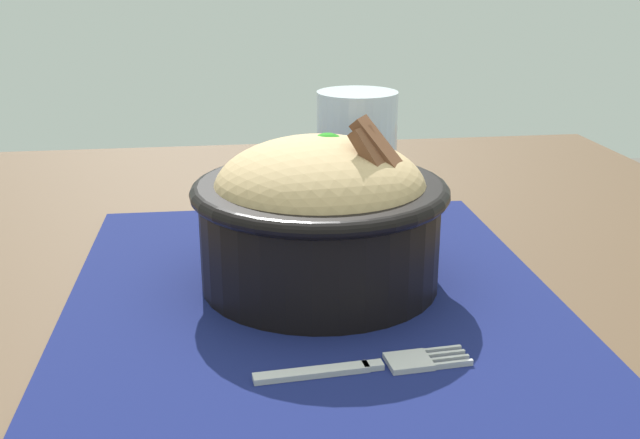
{
  "coord_description": "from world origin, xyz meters",
  "views": [
    {
      "loc": [
        0.46,
        -0.09,
        0.93
      ],
      "look_at": [
        -0.06,
        -0.01,
        0.75
      ],
      "focal_mm": 42.47,
      "sensor_mm": 36.0,
      "label": 1
    }
  ],
  "objects": [
    {
      "name": "table",
      "position": [
        0.0,
        0.0,
        0.62
      ],
      "size": [
        1.08,
        0.85,
        0.7
      ],
      "color": "#4C3826",
      "rests_on": "ground_plane"
    },
    {
      "name": "drinking_glass",
      "position": [
        -0.25,
        0.05,
        0.75
      ],
      "size": [
        0.08,
        0.08,
        0.11
      ],
      "color": "silver",
      "rests_on": "table"
    },
    {
      "name": "bowl",
      "position": [
        -0.06,
        -0.01,
        0.76
      ],
      "size": [
        0.2,
        0.2,
        0.13
      ],
      "color": "black",
      "rests_on": "placemat"
    },
    {
      "name": "fork",
      "position": [
        0.07,
        0.0,
        0.71
      ],
      "size": [
        0.03,
        0.13,
        0.0
      ],
      "color": "#B3B3B3",
      "rests_on": "placemat"
    },
    {
      "name": "placemat",
      "position": [
        -0.03,
        -0.02,
        0.7
      ],
      "size": [
        0.45,
        0.36,
        0.0
      ],
      "primitive_type": "cube",
      "rotation": [
        0.0,
        0.0,
        -0.02
      ],
      "color": "#11194C",
      "rests_on": "table"
    }
  ]
}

